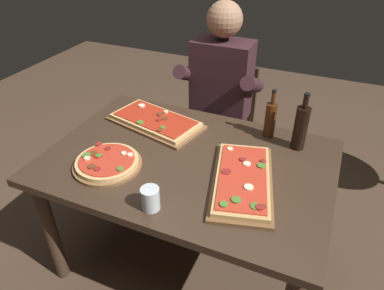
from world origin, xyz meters
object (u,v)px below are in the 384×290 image
(oil_bottle_amber, at_px, (270,119))
(wine_bottle_dark, at_px, (301,127))
(pizza_rectangular_left, at_px, (243,180))
(diner_chair, at_px, (223,120))
(seated_diner, at_px, (219,95))
(pizza_round_far, at_px, (107,163))
(pizza_rectangular_front, at_px, (155,121))
(dining_table, at_px, (188,174))
(tumbler_near_camera, at_px, (150,199))

(oil_bottle_amber, bearing_deg, wine_bottle_dark, -18.92)
(pizza_rectangular_left, relative_size, oil_bottle_amber, 2.20)
(pizza_rectangular_left, distance_m, oil_bottle_amber, 0.45)
(pizza_rectangular_left, distance_m, diner_chair, 1.05)
(diner_chair, height_order, seated_diner, seated_diner)
(pizza_round_far, relative_size, diner_chair, 0.38)
(wine_bottle_dark, bearing_deg, seated_diner, 144.05)
(pizza_rectangular_front, relative_size, wine_bottle_dark, 1.90)
(diner_chair, relative_size, seated_diner, 0.65)
(pizza_rectangular_front, xyz_separation_m, pizza_rectangular_left, (0.61, -0.31, 0.00))
(dining_table, xyz_separation_m, seated_diner, (-0.10, 0.74, 0.10))
(wine_bottle_dark, height_order, seated_diner, seated_diner)
(tumbler_near_camera, bearing_deg, pizza_rectangular_front, 116.40)
(dining_table, bearing_deg, pizza_round_far, -147.59)
(pizza_rectangular_left, height_order, oil_bottle_amber, oil_bottle_amber)
(dining_table, distance_m, tumbler_near_camera, 0.40)
(tumbler_near_camera, relative_size, seated_diner, 0.08)
(pizza_rectangular_left, relative_size, wine_bottle_dark, 1.94)
(tumbler_near_camera, xyz_separation_m, diner_chair, (-0.10, 1.23, -0.30))
(seated_diner, bearing_deg, dining_table, -82.04)
(pizza_round_far, height_order, diner_chair, diner_chair)
(tumbler_near_camera, bearing_deg, diner_chair, 94.56)
(dining_table, xyz_separation_m, tumbler_near_camera, (-0.00, -0.38, 0.14))
(wine_bottle_dark, distance_m, seated_diner, 0.73)
(pizza_round_far, relative_size, seated_diner, 0.25)
(oil_bottle_amber, distance_m, diner_chair, 0.73)
(pizza_round_far, height_order, tumbler_near_camera, tumbler_near_camera)
(pizza_round_far, bearing_deg, wine_bottle_dark, 32.93)
(pizza_round_far, bearing_deg, pizza_rectangular_left, 12.05)
(tumbler_near_camera, xyz_separation_m, seated_diner, (-0.10, 1.11, -0.04))
(oil_bottle_amber, bearing_deg, dining_table, -130.38)
(pizza_rectangular_front, distance_m, tumbler_near_camera, 0.68)
(tumbler_near_camera, bearing_deg, pizza_round_far, 152.77)
(pizza_round_far, distance_m, wine_bottle_dark, 0.97)
(pizza_rectangular_front, distance_m, seated_diner, 0.54)
(pizza_rectangular_left, bearing_deg, pizza_round_far, -167.95)
(pizza_round_far, xyz_separation_m, diner_chair, (0.23, 1.07, -0.27))
(pizza_rectangular_front, bearing_deg, dining_table, -37.19)
(wine_bottle_dark, bearing_deg, diner_chair, 137.02)
(dining_table, relative_size, oil_bottle_amber, 5.17)
(pizza_rectangular_left, relative_size, pizza_round_far, 1.81)
(pizza_rectangular_left, height_order, diner_chair, diner_chair)
(dining_table, distance_m, diner_chair, 0.88)
(pizza_round_far, relative_size, oil_bottle_amber, 1.22)
(wine_bottle_dark, bearing_deg, tumbler_near_camera, -124.94)
(pizza_rectangular_front, distance_m, pizza_rectangular_left, 0.68)
(dining_table, relative_size, diner_chair, 1.61)
(dining_table, distance_m, pizza_rectangular_front, 0.40)
(pizza_round_far, distance_m, seated_diner, 0.97)
(pizza_rectangular_front, bearing_deg, seated_diner, 67.83)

